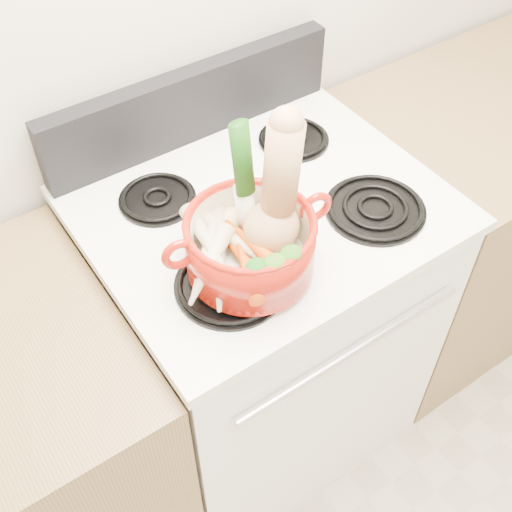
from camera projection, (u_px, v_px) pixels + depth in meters
stove_body at (261, 331)px, 1.80m from camera, size 0.76×0.65×0.92m
cooktop at (263, 208)px, 1.44m from camera, size 0.78×0.67×0.03m
control_backsplash at (191, 104)px, 1.53m from camera, size 0.76×0.05×0.18m
oven_handle at (353, 351)px, 1.37m from camera, size 0.60×0.02×0.02m
burner_front_left at (230, 283)px, 1.26m from camera, size 0.22×0.22×0.02m
burner_front_right at (375, 208)px, 1.41m from camera, size 0.22×0.22×0.02m
burner_back_left at (157, 198)px, 1.43m from camera, size 0.17×0.17×0.02m
burner_back_right at (294, 138)px, 1.57m from camera, size 0.17×0.17×0.02m
dutch_oven at (250, 245)px, 1.24m from camera, size 0.29×0.29×0.12m
pot_handle_left at (179, 254)px, 1.16m from camera, size 0.07×0.03×0.07m
pot_handle_right at (316, 207)px, 1.25m from camera, size 0.07×0.03×0.07m
squash at (273, 191)px, 1.18m from camera, size 0.15×0.13×0.30m
leek at (245, 183)px, 1.21m from camera, size 0.05×0.08×0.28m
ginger at (230, 220)px, 1.30m from camera, size 0.10×0.08×0.05m
parsnip_0 at (218, 258)px, 1.23m from camera, size 0.16×0.22×0.06m
parsnip_1 at (204, 262)px, 1.22m from camera, size 0.16×0.15×0.05m
parsnip_2 at (234, 239)px, 1.25m from camera, size 0.09×0.19×0.06m
parsnip_3 at (209, 264)px, 1.20m from camera, size 0.17×0.14×0.06m
parsnip_4 at (209, 243)px, 1.23m from camera, size 0.06×0.20×0.05m
carrot_0 at (248, 265)px, 1.23m from camera, size 0.04×0.17×0.05m
carrot_1 at (247, 271)px, 1.20m from camera, size 0.08×0.15×0.04m
carrot_2 at (257, 250)px, 1.23m from camera, size 0.06×0.19×0.05m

